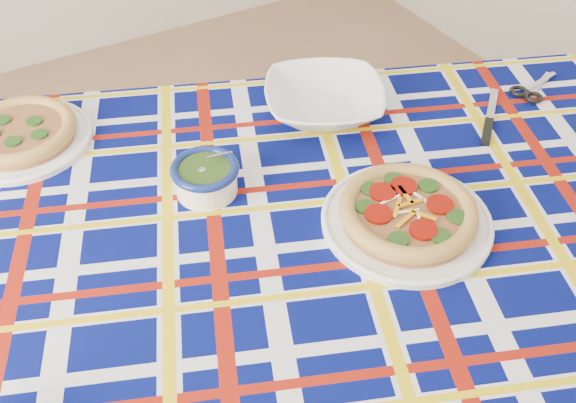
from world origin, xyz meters
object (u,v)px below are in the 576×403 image
dining_table (307,252)px  serving_bowl (324,100)px  main_focaccia_plate (408,212)px  pesto_bowl (205,176)px

dining_table → serving_bowl: bearing=74.7°
main_focaccia_plate → serving_bowl: serving_bowl is taller
dining_table → serving_bowl: 0.40m
pesto_bowl → serving_bowl: (0.37, 0.12, -0.01)m
dining_table → pesto_bowl: bearing=146.6°
dining_table → main_focaccia_plate: size_ratio=5.70×
dining_table → main_focaccia_plate: 0.23m
dining_table → main_focaccia_plate: main_focaccia_plate is taller
pesto_bowl → serving_bowl: bearing=18.0°
dining_table → serving_bowl: serving_bowl is taller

